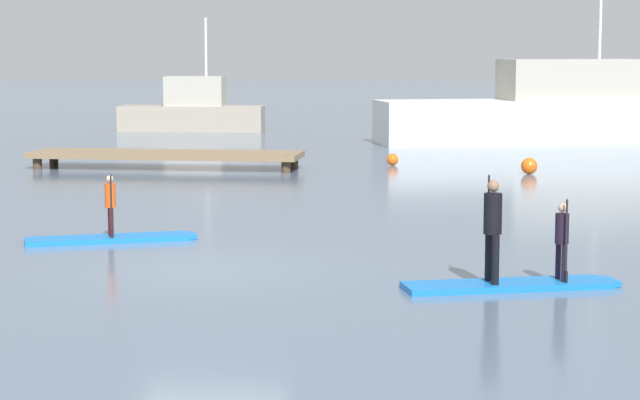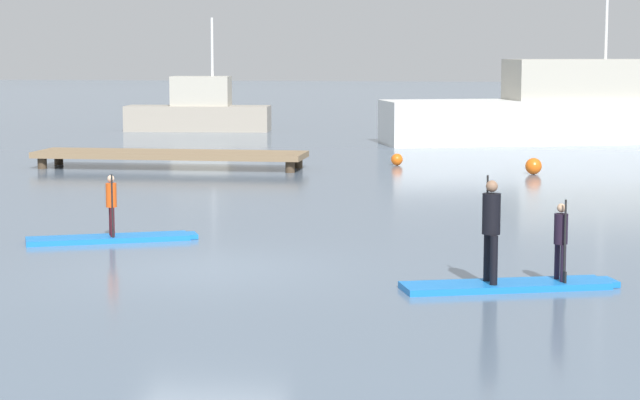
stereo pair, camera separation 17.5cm
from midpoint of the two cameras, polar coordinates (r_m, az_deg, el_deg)
ground_plane at (r=20.21m, az=-5.12°, el=-3.25°), size 240.00×240.00×0.00m
paddleboard_near at (r=23.34m, az=-9.58°, el=-1.80°), size 3.19×1.86×0.10m
paddler_child_solo at (r=23.23m, az=-9.61°, el=-0.09°), size 0.27×0.38×1.20m
paddleboard_far at (r=18.71m, az=9.21°, el=-4.00°), size 3.38×1.72×0.10m
paddler_adult at (r=18.46m, az=8.35°, el=-1.14°), size 0.35×0.48×1.63m
paddler_child_front at (r=18.85m, az=11.57°, el=-1.74°), size 0.27×0.40×1.28m
fishing_boat_white_large at (r=47.97m, az=11.04°, el=4.16°), size 12.89×6.65×9.95m
fishing_boat_green_midground at (r=54.36m, az=-5.65°, el=4.22°), size 6.54×2.25×5.03m
floating_dock at (r=37.36m, az=-6.94°, el=2.13°), size 8.32×2.00×0.52m
mooring_buoy_near at (r=38.14m, az=3.78°, el=1.92°), size 0.37×0.37×0.37m
mooring_buoy_mid at (r=35.87m, az=10.18°, el=1.58°), size 0.48×0.48×0.48m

